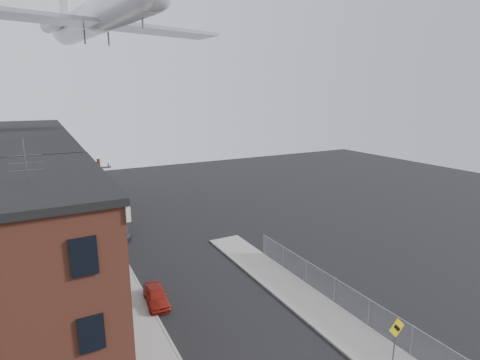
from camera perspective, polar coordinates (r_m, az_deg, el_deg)
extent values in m
cube|color=gray|center=(38.84, -20.83, -8.75)|extent=(3.00, 62.00, 0.12)
cube|color=gray|center=(27.21, 10.15, -17.73)|extent=(3.00, 26.00, 0.12)
cube|color=gray|center=(39.01, -18.71, -8.47)|extent=(0.15, 62.00, 0.14)
cube|color=gray|center=(26.43, 7.54, -18.60)|extent=(0.15, 26.00, 0.14)
cube|color=beige|center=(19.70, -20.33, -0.03)|extent=(0.16, 12.20, 0.60)
cylinder|color=#515156|center=(17.32, -29.84, 2.26)|extent=(0.04, 0.04, 2.00)
cube|color=slate|center=(30.05, -31.99, -6.23)|extent=(10.00, 7.00, 10.00)
cube|color=gray|center=(31.71, -20.09, -12.70)|extent=(1.80, 6.40, 0.25)
cube|color=beige|center=(30.85, -20.41, -9.00)|extent=(1.90, 6.50, 0.15)
cube|color=slate|center=(36.77, -31.41, -2.93)|extent=(10.00, 7.00, 10.00)
cube|color=black|center=(35.88, -32.37, 5.02)|extent=(10.25, 7.00, 0.30)
cube|color=gray|center=(38.14, -21.69, -8.43)|extent=(1.80, 6.40, 0.25)
cube|color=beige|center=(37.44, -21.97, -5.28)|extent=(1.90, 6.50, 0.15)
cube|color=slate|center=(43.58, -31.01, -0.66)|extent=(10.00, 7.00, 10.00)
cube|color=black|center=(42.84, -31.81, 6.05)|extent=(10.25, 7.00, 0.30)
cube|color=gray|center=(44.75, -22.79, -5.40)|extent=(1.80, 6.40, 0.25)
cube|color=beige|center=(44.15, -23.04, -2.69)|extent=(1.90, 6.50, 0.15)
cube|color=slate|center=(50.45, -30.73, 1.00)|extent=(10.00, 7.00, 10.00)
cube|color=black|center=(49.80, -31.41, 6.80)|extent=(10.25, 7.00, 0.30)
cube|color=gray|center=(51.46, -23.61, -3.16)|extent=(1.80, 6.40, 0.25)
cube|color=beige|center=(50.93, -23.83, -0.78)|extent=(1.90, 6.50, 0.15)
cube|color=slate|center=(57.34, -30.51, 2.25)|extent=(10.00, 7.00, 10.00)
cube|color=black|center=(56.78, -31.10, 7.36)|extent=(10.25, 7.00, 0.30)
cube|color=gray|center=(58.23, -24.23, -1.43)|extent=(1.80, 6.40, 0.25)
cube|color=beige|center=(57.77, -24.43, 0.68)|extent=(1.90, 6.50, 0.15)
cylinder|color=gray|center=(23.64, 24.71, -21.43)|extent=(0.06, 0.06, 1.90)
cylinder|color=gray|center=(25.19, 19.02, -18.63)|extent=(0.06, 0.06, 1.90)
cylinder|color=gray|center=(26.99, 14.19, -16.04)|extent=(0.06, 0.06, 1.90)
cylinder|color=gray|center=(28.98, 10.10, -13.71)|extent=(0.06, 0.06, 1.90)
cylinder|color=gray|center=(31.14, 6.62, -11.63)|extent=(0.06, 0.06, 1.90)
cylinder|color=gray|center=(33.42, 3.65, -9.79)|extent=(0.06, 0.06, 1.90)
cube|color=gray|center=(26.57, 14.30, -14.34)|extent=(0.04, 18.00, 0.04)
cube|color=gray|center=(26.99, 14.19, -16.04)|extent=(0.02, 18.00, 1.80)
cylinder|color=#515156|center=(22.50, 22.47, -22.05)|extent=(0.07, 0.07, 2.60)
cube|color=yellow|center=(21.96, 22.78, -20.04)|extent=(1.10, 0.03, 1.10)
cube|color=black|center=(21.95, 22.82, -20.07)|extent=(0.52, 0.02, 0.52)
cylinder|color=black|center=(31.75, -20.15, -5.01)|extent=(0.26, 0.26, 9.00)
cube|color=black|center=(30.84, -20.70, 1.73)|extent=(1.80, 0.12, 0.12)
cylinder|color=black|center=(30.73, -22.02, 1.96)|extent=(0.08, 0.08, 0.25)
cylinder|color=black|center=(30.90, -19.45, 2.23)|extent=(0.08, 0.08, 0.25)
cylinder|color=black|center=(42.24, -21.57, -5.43)|extent=(0.24, 0.24, 2.40)
sphere|color=#154312|center=(41.58, -21.84, -2.29)|extent=(3.20, 3.20, 3.20)
sphere|color=#154312|center=(41.49, -21.04, -3.06)|extent=(2.24, 2.24, 2.24)
imported|color=maroon|center=(26.98, -12.66, -16.84)|extent=(1.68, 3.55, 1.17)
imported|color=black|center=(39.29, -17.77, -7.41)|extent=(1.31, 3.69, 1.21)
imported|color=slate|center=(49.22, -18.82, -3.42)|extent=(1.66, 4.00, 1.16)
cylinder|color=white|center=(38.20, -20.76, 22.31)|extent=(6.65, 21.73, 2.87)
cone|color=white|center=(48.39, -24.99, 19.80)|extent=(3.31, 3.16, 2.87)
cube|color=#939399|center=(36.80, -19.94, 21.34)|extent=(21.88, 7.53, 0.31)
cylinder|color=#939399|center=(44.88, -26.81, 20.50)|extent=(2.05, 3.79, 1.44)
cylinder|color=#939399|center=(46.05, -21.23, 20.75)|extent=(2.05, 3.79, 1.44)
cube|color=white|center=(48.38, -25.15, 22.82)|extent=(0.83, 3.40, 5.03)
cylinder|color=#515156|center=(29.70, -14.64, 22.48)|extent=(0.14, 0.14, 1.08)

